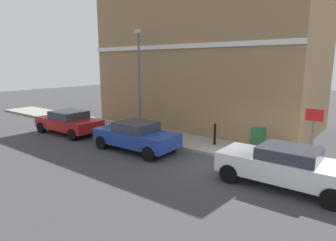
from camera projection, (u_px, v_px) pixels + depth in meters
The scene contains 10 objects.
ground at pixel (223, 166), 11.50m from camera, with size 80.00×80.00×0.00m, color #38383A.
sidewalk at pixel (144, 133), 16.62m from camera, with size 2.42×30.00×0.15m, color gray.
corner_building at pixel (210, 58), 18.72m from camera, with size 7.39×13.21×8.77m.
car_white at pixel (285, 166), 9.45m from camera, with size 1.80×4.22×1.37m.
car_blue at pixel (136, 136), 13.43m from camera, with size 1.92×4.08×1.37m.
car_red at pixel (69, 122), 16.71m from camera, with size 2.04×4.14×1.34m.
utility_cabinet at pixel (258, 142), 12.54m from camera, with size 0.46×0.61×1.15m.
bollard_near_cabinet at pixel (215, 133), 13.90m from camera, with size 0.14×0.14×1.04m.
street_sign at pixel (313, 130), 10.42m from camera, with size 0.08×0.60×2.30m.
lamppost at pixel (139, 76), 16.41m from camera, with size 0.20×0.44×5.72m.
Camera 1 is at (-9.99, -4.93, 4.01)m, focal length 30.85 mm.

